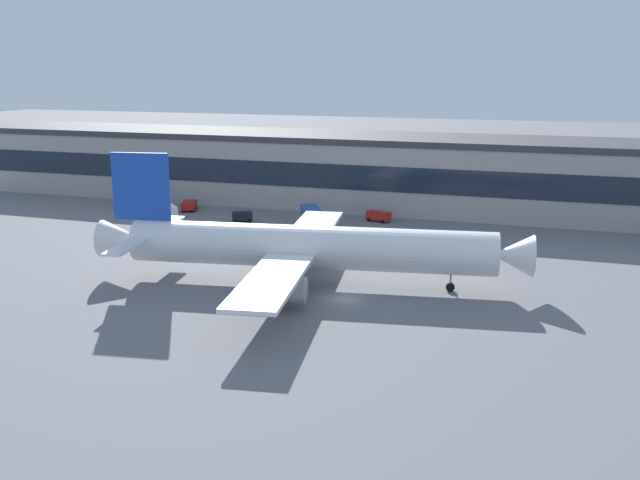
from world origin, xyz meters
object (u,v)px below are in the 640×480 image
baggage_tug (242,216)px  crew_van (168,211)px  pushback_tractor (189,205)px  fuel_truck (312,217)px  follow_me_car (379,216)px  stair_truck (139,200)px  airliner (303,247)px

baggage_tug → crew_van: bearing=-174.6°
pushback_tractor → crew_van: (-0.09, -7.94, 0.41)m
fuel_truck → pushback_tractor: 28.52m
fuel_truck → follow_me_car: (10.13, 7.99, -0.79)m
pushback_tractor → stair_truck: stair_truck is taller
fuel_truck → follow_me_car: size_ratio=1.82×
crew_van → fuel_truck: bearing=3.0°
fuel_truck → crew_van: bearing=-177.0°
follow_me_car → airliner: bearing=-90.8°
airliner → follow_me_car: 39.98m
airliner → fuel_truck: bearing=106.8°
fuel_truck → stair_truck: bearing=173.6°
fuel_truck → crew_van: 27.90m
baggage_tug → pushback_tractor: 15.71m
pushback_tractor → follow_me_car: 37.93m
fuel_truck → crew_van: (-27.85, -1.45, -0.42)m
follow_me_car → stair_truck: bearing=-175.4°
baggage_tug → crew_van: (-14.35, -1.35, 0.37)m
fuel_truck → pushback_tractor: size_ratio=1.61×
airliner → baggage_tug: bearing=126.1°
airliner → stair_truck: bearing=142.6°
airliner → stair_truck: (-47.07, 35.99, -3.04)m
stair_truck → crew_van: bearing=-30.4°
airliner → baggage_tug: 39.41m
airliner → crew_van: bearing=141.0°
pushback_tractor → follow_me_car: (37.90, 1.50, 0.04)m
pushback_tractor → crew_van: bearing=-90.6°
crew_van → baggage_tug: bearing=5.4°
airliner → baggage_tug: size_ratio=13.72×
airliner → baggage_tug: (-23.09, 31.70, -3.93)m
airliner → pushback_tractor: (-37.35, 38.29, -3.97)m
baggage_tug → follow_me_car: (23.63, 8.08, 0.00)m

